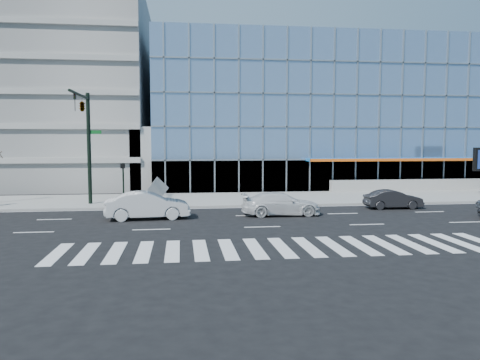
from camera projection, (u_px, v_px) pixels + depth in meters
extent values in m
plane|color=black|center=(251.00, 215.00, 29.61)|extent=(160.00, 160.00, 0.00)
cube|color=gray|center=(237.00, 199.00, 37.51)|extent=(120.00, 8.00, 0.15)
cube|color=#7194BD|center=(334.00, 118.00, 56.44)|extent=(42.00, 26.00, 15.00)
cube|color=gray|center=(39.00, 93.00, 51.97)|extent=(24.00, 24.00, 20.00)
cube|color=gray|center=(165.00, 158.00, 46.40)|extent=(6.00, 8.00, 6.00)
cube|color=gray|center=(50.00, 44.00, 93.05)|extent=(14.00, 14.00, 48.00)
cylinder|color=black|center=(89.00, 149.00, 33.81)|extent=(0.28, 0.28, 8.00)
cylinder|color=black|center=(79.00, 95.00, 30.75)|extent=(0.18, 5.60, 0.18)
imported|color=black|center=(75.00, 102.00, 29.41)|extent=(0.18, 0.22, 1.10)
imported|color=black|center=(82.00, 105.00, 31.59)|extent=(0.48, 2.24, 0.90)
cube|color=#0C591E|center=(95.00, 132.00, 33.77)|extent=(0.90, 0.05, 0.25)
cylinder|color=black|center=(123.00, 184.00, 33.35)|extent=(0.12, 0.12, 3.00)
cube|color=black|center=(123.00, 166.00, 33.09)|extent=(0.30, 0.25, 0.35)
imported|color=silver|center=(281.00, 204.00, 29.66)|extent=(4.99, 2.03, 1.45)
imported|color=silver|center=(148.00, 205.00, 28.24)|extent=(5.15, 2.15, 1.66)
imported|color=black|center=(393.00, 199.00, 32.62)|extent=(3.97, 1.46, 1.30)
cube|color=gray|center=(158.00, 189.00, 35.63)|extent=(1.66, 0.90, 1.84)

